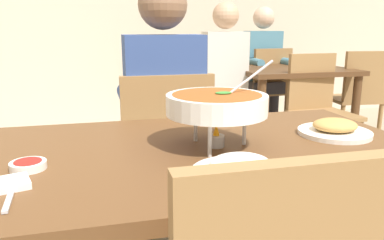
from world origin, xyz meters
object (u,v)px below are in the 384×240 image
(diner_main, at_px, (163,104))
(chair_bg_window, at_px, (358,93))
(chair_diner_main, at_px, (165,153))
(rice_plate, at_px, (240,169))
(dining_table_main, at_px, (204,182))
(sauce_dish, at_px, (28,165))
(appetizer_plate, at_px, (335,129))
(chair_bg_corner, at_px, (218,87))
(chair_bg_middle, at_px, (220,96))
(chair_bg_right, at_px, (317,104))
(chair_bg_left, at_px, (267,86))
(patron_bg_middle, at_px, (223,70))
(dining_table_far, at_px, (291,83))
(curry_bowl, at_px, (217,105))
(patron_bg_left, at_px, (263,63))

(diner_main, height_order, chair_bg_window, diner_main)
(chair_diner_main, distance_m, rice_plate, 0.97)
(dining_table_main, height_order, sauce_dish, sauce_dish)
(appetizer_plate, bearing_deg, chair_bg_corner, 80.65)
(rice_plate, relative_size, appetizer_plate, 1.00)
(chair_diner_main, distance_m, appetizer_plate, 0.85)
(chair_bg_middle, height_order, chair_bg_right, same)
(diner_main, height_order, chair_bg_left, diner_main)
(chair_bg_right, distance_m, patron_bg_middle, 0.83)
(appetizer_plate, height_order, sauce_dish, appetizer_plate)
(chair_diner_main, xyz_separation_m, chair_bg_window, (2.06, 1.30, 0.00))
(diner_main, bearing_deg, chair_bg_window, 31.54)
(chair_bg_middle, bearing_deg, patron_bg_middle, -85.41)
(chair_diner_main, bearing_deg, patron_bg_middle, 61.20)
(sauce_dish, relative_size, chair_bg_middle, 0.10)
(chair_bg_left, bearing_deg, chair_diner_main, -126.60)
(chair_diner_main, bearing_deg, rice_plate, -88.77)
(chair_diner_main, height_order, dining_table_far, chair_diner_main)
(chair_bg_middle, relative_size, chair_bg_window, 1.00)
(dining_table_far, bearing_deg, sauce_dish, -131.57)
(rice_plate, bearing_deg, diner_main, 91.19)
(chair_bg_left, bearing_deg, appetizer_plate, -110.39)
(chair_bg_right, bearing_deg, chair_diner_main, -146.77)
(rice_plate, relative_size, sauce_dish, 2.67)
(diner_main, xyz_separation_m, chair_bg_middle, (0.75, 1.41, -0.24))
(appetizer_plate, relative_size, chair_bg_window, 0.27)
(curry_bowl, xyz_separation_m, chair_bg_left, (1.38, 2.61, -0.37))
(diner_main, bearing_deg, dining_table_main, -90.00)
(patron_bg_middle, bearing_deg, dining_table_main, -110.12)
(appetizer_plate, distance_m, chair_bg_middle, 2.14)
(dining_table_far, bearing_deg, appetizer_plate, -114.88)
(patron_bg_middle, bearing_deg, chair_bg_corner, 76.59)
(rice_plate, height_order, appetizer_plate, same)
(chair_bg_middle, distance_m, chair_bg_corner, 0.52)
(chair_bg_left, bearing_deg, patron_bg_left, 157.65)
(diner_main, distance_m, dining_table_far, 1.95)
(curry_bowl, distance_m, rice_plate, 0.26)
(appetizer_plate, relative_size, dining_table_far, 0.24)
(chair_bg_left, distance_m, chair_bg_corner, 0.53)
(sauce_dish, xyz_separation_m, chair_bg_left, (1.90, 2.67, -0.25))
(appetizer_plate, relative_size, sauce_dish, 2.67)
(chair_diner_main, distance_m, chair_bg_corner, 2.14)
(rice_plate, bearing_deg, chair_bg_corner, 73.14)
(appetizer_plate, relative_size, patron_bg_left, 0.18)
(dining_table_main, bearing_deg, chair_bg_middle, 70.53)
(rice_plate, distance_m, sauce_dish, 0.53)
(rice_plate, xyz_separation_m, chair_bg_middle, (0.73, 2.38, -0.26))
(dining_table_far, xyz_separation_m, chair_bg_right, (-0.01, -0.46, -0.11))
(patron_bg_left, bearing_deg, chair_bg_middle, -142.12)
(curry_bowl, height_order, sauce_dish, curry_bowl)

